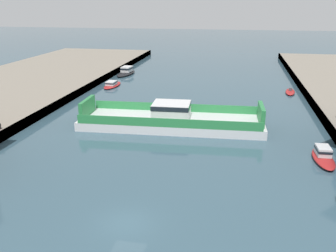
% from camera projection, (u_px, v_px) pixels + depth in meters
% --- Properties ---
extents(ground_plane, '(400.00, 400.00, 0.00)m').
position_uv_depth(ground_plane, '(126.00, 224.00, 27.44)').
color(ground_plane, '#385666').
extents(chain_ferry, '(23.87, 8.12, 3.30)m').
position_uv_depth(chain_ferry, '(171.00, 119.00, 48.30)').
color(chain_ferry, silver).
rests_on(chain_ferry, ground).
extents(moored_boat_near_left, '(2.49, 6.85, 1.09)m').
position_uv_depth(moored_boat_near_left, '(112.00, 84.00, 71.41)').
color(moored_boat_near_left, red).
rests_on(moored_boat_near_left, ground).
extents(moored_boat_near_right, '(2.16, 5.49, 0.94)m').
position_uv_depth(moored_boat_near_right, '(290.00, 92.00, 66.33)').
color(moored_boat_near_right, red).
rests_on(moored_boat_near_right, ground).
extents(moored_boat_mid_left, '(2.13, 5.78, 1.44)m').
position_uv_depth(moored_boat_mid_left, '(323.00, 156.00, 38.10)').
color(moored_boat_mid_left, red).
rests_on(moored_boat_mid_left, ground).
extents(moored_boat_far_left, '(3.46, 8.41, 1.74)m').
position_uv_depth(moored_boat_far_left, '(126.00, 72.00, 83.03)').
color(moored_boat_far_left, black).
rests_on(moored_boat_far_left, ground).
extents(bollard_left_far, '(0.32, 0.32, 0.71)m').
position_uv_depth(bollard_left_far, '(0.00, 126.00, 43.75)').
color(bollard_left_far, black).
rests_on(bollard_left_far, quay_left).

